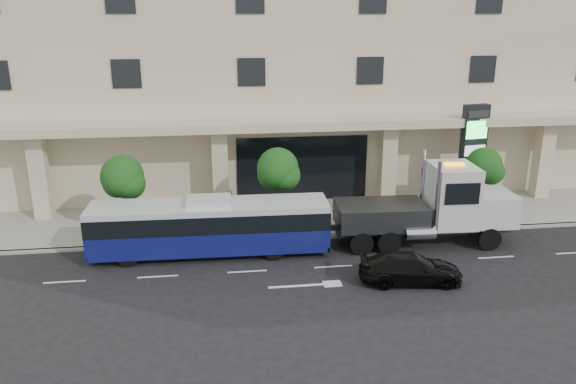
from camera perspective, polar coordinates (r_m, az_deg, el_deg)
name	(u,v)px	position (r m, az deg, el deg)	size (l,w,h in m)	color
ground	(327,254)	(27.69, 3.98, -6.26)	(120.00, 120.00, 0.00)	black
sidewalk	(310,217)	(32.21, 2.25, -2.56)	(120.00, 6.00, 0.15)	gray
curb	(320,237)	(29.46, 3.23, -4.56)	(120.00, 0.30, 0.15)	gray
convention_center	(287,32)	(40.55, -0.13, 15.93)	(60.00, 17.60, 20.00)	#BDAB8D
tree_left	(123,180)	(29.89, -16.41, 1.22)	(2.27, 2.20, 4.22)	#422B19
tree_mid	(278,171)	(29.64, -0.99, 2.11)	(2.28, 2.20, 4.38)	#422B19
tree_right	(484,168)	(32.98, 19.30, 2.32)	(2.10, 2.00, 4.04)	#422B19
city_bus	(210,226)	(27.27, -7.94, -3.44)	(11.44, 2.65, 2.89)	black
tow_truck	(433,208)	(29.10, 14.51, -1.57)	(10.16, 2.88, 4.62)	#2D3033
black_sedan	(411,268)	(25.18, 12.34, -7.58)	(1.81, 4.45, 1.29)	black
signage_pylon	(472,155)	(34.79, 18.20, 3.55)	(1.58, 0.78, 6.10)	black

